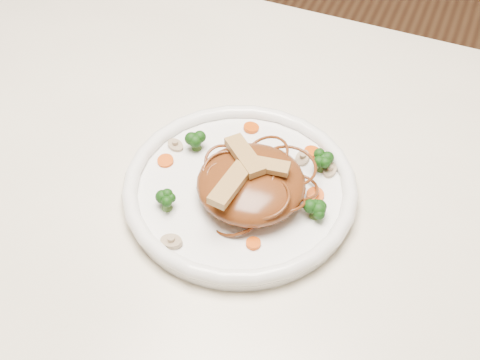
% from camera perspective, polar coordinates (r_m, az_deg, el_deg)
% --- Properties ---
extents(table, '(1.20, 0.80, 0.75)m').
position_cam_1_polar(table, '(0.92, -2.29, -2.56)').
color(table, white).
rests_on(table, ground).
extents(plate, '(0.30, 0.30, 0.02)m').
position_cam_1_polar(plate, '(0.80, -0.00, -1.05)').
color(plate, white).
rests_on(plate, table).
extents(noodle_mound, '(0.15, 0.15, 0.04)m').
position_cam_1_polar(noodle_mound, '(0.77, 1.01, -0.31)').
color(noodle_mound, brown).
rests_on(noodle_mound, plate).
extents(chicken_a, '(0.06, 0.03, 0.01)m').
position_cam_1_polar(chicken_a, '(0.75, 2.34, 1.35)').
color(chicken_a, tan).
rests_on(chicken_a, noodle_mound).
extents(chicken_b, '(0.07, 0.06, 0.01)m').
position_cam_1_polar(chicken_b, '(0.76, 0.44, 2.24)').
color(chicken_b, tan).
rests_on(chicken_b, noodle_mound).
extents(chicken_c, '(0.03, 0.07, 0.01)m').
position_cam_1_polar(chicken_c, '(0.73, -0.88, -0.42)').
color(chicken_c, tan).
rests_on(chicken_c, noodle_mound).
extents(broccoli_0, '(0.04, 0.04, 0.03)m').
position_cam_1_polar(broccoli_0, '(0.81, 7.53, 1.81)').
color(broccoli_0, '#14440E').
rests_on(broccoli_0, plate).
extents(broccoli_1, '(0.03, 0.03, 0.03)m').
position_cam_1_polar(broccoli_1, '(0.83, -4.02, 3.72)').
color(broccoli_1, '#14440E').
rests_on(broccoli_1, plate).
extents(broccoli_2, '(0.03, 0.03, 0.03)m').
position_cam_1_polar(broccoli_2, '(0.77, -6.79, -1.77)').
color(broccoli_2, '#14440E').
rests_on(broccoli_2, plate).
extents(broccoli_3, '(0.02, 0.02, 0.03)m').
position_cam_1_polar(broccoli_3, '(0.76, 6.95, -2.69)').
color(broccoli_3, '#14440E').
rests_on(broccoli_3, plate).
extents(carrot_0, '(0.03, 0.03, 0.00)m').
position_cam_1_polar(carrot_0, '(0.84, 6.60, 2.57)').
color(carrot_0, '#EF4D08').
rests_on(carrot_0, plate).
extents(carrot_1, '(0.03, 0.03, 0.00)m').
position_cam_1_polar(carrot_1, '(0.83, -6.83, 1.74)').
color(carrot_1, '#EF4D08').
rests_on(carrot_1, plate).
extents(carrot_2, '(0.03, 0.03, 0.00)m').
position_cam_1_polar(carrot_2, '(0.79, 6.89, -1.38)').
color(carrot_2, '#EF4D08').
rests_on(carrot_2, plate).
extents(carrot_3, '(0.03, 0.03, 0.00)m').
position_cam_1_polar(carrot_3, '(0.87, 1.03, 4.80)').
color(carrot_3, '#EF4D08').
rests_on(carrot_3, plate).
extents(carrot_4, '(0.02, 0.02, 0.00)m').
position_cam_1_polar(carrot_4, '(0.74, 1.23, -5.82)').
color(carrot_4, '#EF4D08').
rests_on(carrot_4, plate).
extents(mushroom_0, '(0.03, 0.03, 0.01)m').
position_cam_1_polar(mushroom_0, '(0.74, -6.28, -5.61)').
color(mushroom_0, '#C5B094').
rests_on(mushroom_0, plate).
extents(mushroom_1, '(0.02, 0.02, 0.01)m').
position_cam_1_polar(mushroom_1, '(0.82, 8.19, 0.87)').
color(mushroom_1, '#C5B094').
rests_on(mushroom_1, plate).
extents(mushroom_2, '(0.03, 0.03, 0.01)m').
position_cam_1_polar(mushroom_2, '(0.85, -5.92, 3.16)').
color(mushroom_2, '#C5B094').
rests_on(mushroom_2, plate).
extents(mushroom_3, '(0.03, 0.03, 0.01)m').
position_cam_1_polar(mushroom_3, '(0.83, 5.73, 1.98)').
color(mushroom_3, '#C5B094').
rests_on(mushroom_3, plate).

